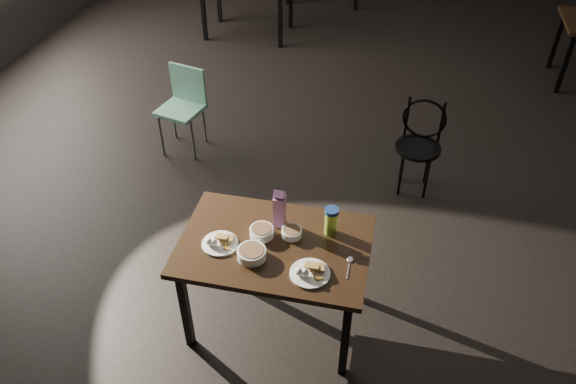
% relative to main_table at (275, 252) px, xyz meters
% --- Properties ---
extents(main_table, '(1.20, 0.80, 0.75)m').
position_rel_main_table_xyz_m(main_table, '(0.00, 0.00, 0.00)').
color(main_table, black).
rests_on(main_table, ground).
extents(plate_left, '(0.23, 0.23, 0.07)m').
position_rel_main_table_xyz_m(plate_left, '(-0.33, -0.08, 0.10)').
color(plate_left, white).
rests_on(plate_left, main_table).
extents(plate_right, '(0.24, 0.24, 0.08)m').
position_rel_main_table_xyz_m(plate_right, '(0.26, -0.21, 0.10)').
color(plate_right, white).
rests_on(plate_right, main_table).
extents(bowl_near, '(0.15, 0.15, 0.06)m').
position_rel_main_table_xyz_m(bowl_near, '(-0.10, 0.06, 0.11)').
color(bowl_near, white).
rests_on(bowl_near, main_table).
extents(bowl_far, '(0.13, 0.13, 0.05)m').
position_rel_main_table_xyz_m(bowl_far, '(0.09, 0.10, 0.11)').
color(bowl_far, white).
rests_on(bowl_far, main_table).
extents(bowl_big, '(0.18, 0.18, 0.06)m').
position_rel_main_table_xyz_m(bowl_big, '(-0.11, -0.14, 0.11)').
color(bowl_big, white).
rests_on(bowl_big, main_table).
extents(juice_carton, '(0.07, 0.07, 0.28)m').
position_rel_main_table_xyz_m(juice_carton, '(-0.01, 0.18, 0.21)').
color(juice_carton, '#921A7B').
rests_on(juice_carton, main_table).
extents(water_bottle, '(0.12, 0.12, 0.20)m').
position_rel_main_table_xyz_m(water_bottle, '(0.33, 0.17, 0.18)').
color(water_bottle, '#98BF38').
rests_on(water_bottle, main_table).
extents(spoon, '(0.04, 0.19, 0.01)m').
position_rel_main_table_xyz_m(spoon, '(0.48, -0.05, 0.08)').
color(spoon, silver).
rests_on(spoon, main_table).
extents(bentwood_chair, '(0.41, 0.40, 0.84)m').
position_rel_main_table_xyz_m(bentwood_chair, '(0.87, 1.78, -0.18)').
color(bentwood_chair, black).
rests_on(bentwood_chair, ground).
extents(school_chair, '(0.46, 0.46, 0.82)m').
position_rel_main_table_xyz_m(school_chair, '(-1.36, 1.94, -0.17)').
color(school_chair, '#73B396').
rests_on(school_chair, ground).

